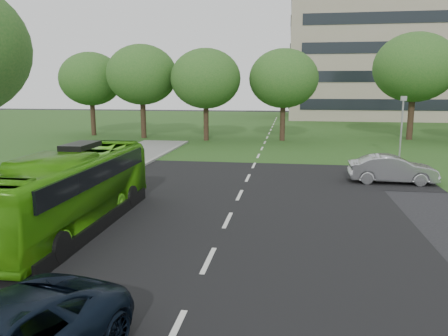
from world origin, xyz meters
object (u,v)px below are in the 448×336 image
tree_park_a (142,75)px  sedan (392,169)px  tree_park_c (284,79)px  office_building (417,39)px  camera_pole (402,119)px  tree_park_d (415,68)px  bus (70,191)px  tree_park_b (206,79)px  tree_park_f (91,79)px

tree_park_a → sedan: 27.43m
tree_park_a → tree_park_c: 13.81m
office_building → camera_pole: 46.54m
tree_park_a → tree_park_c: bearing=-0.7°
tree_park_d → bus: bearing=-122.6°
tree_park_a → tree_park_c: (13.80, -0.17, -0.40)m
tree_park_a → tree_park_c: tree_park_a is taller
tree_park_c → camera_pole: bearing=-49.1°
tree_park_a → tree_park_b: bearing=-9.9°
tree_park_c → tree_park_d: size_ratio=0.85×
tree_park_a → tree_park_b: size_ratio=1.06×
sedan → tree_park_d: bearing=-15.3°
bus → camera_pole: (15.50, 17.76, 1.47)m
tree_park_f → camera_pole: bearing=-22.0°
tree_park_c → camera_pole: size_ratio=1.93×
tree_park_c → tree_park_d: tree_park_d is taller
tree_park_a → sedan: bearing=-41.9°
tree_park_a → bus: 28.89m
tree_park_a → tree_park_f: tree_park_a is taller
tree_park_a → sedan: (20.01, -17.94, -5.47)m
tree_park_c → tree_park_b: bearing=-172.2°
tree_park_b → tree_park_f: 12.90m
sedan → tree_park_f: bearing=54.3°
tree_park_c → tree_park_d: bearing=12.1°
tree_park_d → bus: (-19.24, -30.11, -5.45)m
tree_park_b → sedan: tree_park_b is taller
camera_pole → tree_park_d: bearing=96.9°
tree_park_d → camera_pole: (-3.74, -12.36, -3.98)m
tree_park_f → bus: tree_park_f is taller
tree_park_b → bus: bearing=-89.7°
office_building → tree_park_c: size_ratio=4.68×
tree_park_d → tree_park_f: bearing=-178.3°
tree_park_f → sedan: bearing=-36.7°
bus → tree_park_c: bearing=75.1°
tree_park_d → camera_pole: 13.51m
tree_park_a → tree_park_d: (25.99, 2.44, 0.64)m
camera_pole → tree_park_b: bearing=174.4°
tree_park_b → tree_park_d: tree_park_d is taller
tree_park_a → bus: bearing=-76.3°
tree_park_f → camera_pole: 30.63m
office_building → tree_park_f: bearing=-141.0°
bus → sedan: bearing=35.8°
tree_park_b → tree_park_c: size_ratio=1.00×
tree_park_b → tree_park_a: bearing=170.1°
camera_pole → tree_park_a: bearing=179.7°
tree_park_a → camera_pole: bearing=-24.0°
office_building → tree_park_a: size_ratio=4.38×
tree_park_a → sedan: tree_park_a is taller
camera_pole → office_building: bearing=98.5°
sedan → bus: bearing=127.3°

